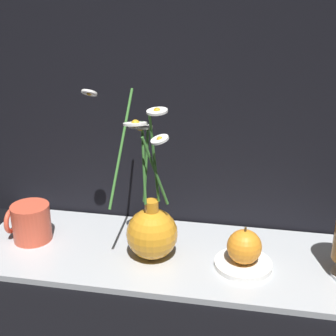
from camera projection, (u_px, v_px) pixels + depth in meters
The scene contains 6 objects.
ground_plane at pixel (174, 258), 0.92m from camera, with size 6.00×6.00×0.00m, color black.
shelf at pixel (174, 256), 0.92m from camera, with size 0.79×0.26×0.01m.
vase_with_flowers at pixel (151, 228), 0.88m from camera, with size 0.18×0.13×0.32m.
yellow_mug at pixel (30, 222), 0.95m from camera, with size 0.09×0.08×0.08m.
saucer_plate at pixel (243, 264), 0.87m from camera, with size 0.11×0.11×0.01m.
orange_fruit at pixel (244, 247), 0.86m from camera, with size 0.06×0.06×0.07m.
Camera 1 is at (0.13, -0.78, 0.51)m, focal length 50.00 mm.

